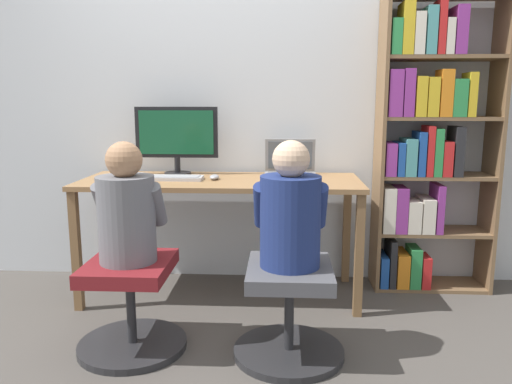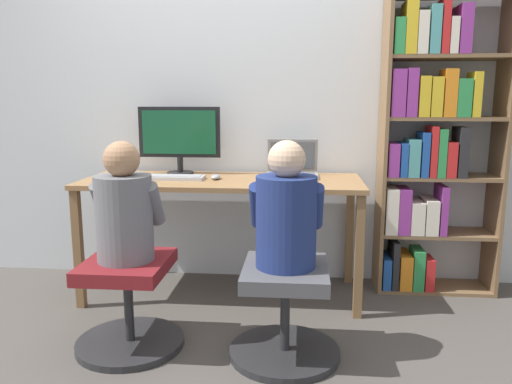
% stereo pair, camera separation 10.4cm
% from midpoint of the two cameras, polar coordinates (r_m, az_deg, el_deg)
% --- Properties ---
extents(ground_plane, '(14.00, 14.00, 0.00)m').
position_cam_midpoint_polar(ground_plane, '(3.10, -5.64, -13.83)').
color(ground_plane, '#4C4742').
extents(wall_back, '(10.00, 0.05, 2.60)m').
position_cam_midpoint_polar(wall_back, '(3.56, -4.21, 10.85)').
color(wall_back, silver).
rests_on(wall_back, ground_plane).
extents(desk, '(1.78, 0.67, 0.78)m').
position_cam_midpoint_polar(desk, '(3.21, -4.96, 0.02)').
color(desk, olive).
rests_on(desk, ground_plane).
extents(desktop_monitor, '(0.56, 0.18, 0.46)m').
position_cam_midpoint_polar(desktop_monitor, '(3.43, -9.93, 6.18)').
color(desktop_monitor, black).
rests_on(desktop_monitor, desk).
extents(laptop, '(0.34, 0.28, 0.24)m').
position_cam_midpoint_polar(laptop, '(3.32, 3.03, 2.70)').
color(laptop, gray).
rests_on(laptop, desk).
extents(keyboard, '(0.46, 0.14, 0.03)m').
position_cam_midpoint_polar(keyboard, '(3.23, -11.08, 1.61)').
color(keyboard, '#B2B2B7').
rests_on(keyboard, desk).
extents(computer_mouse_by_keyboard, '(0.06, 0.11, 0.03)m').
position_cam_midpoint_polar(computer_mouse_by_keyboard, '(3.19, -5.71, 1.71)').
color(computer_mouse_by_keyboard, '#99999E').
rests_on(computer_mouse_by_keyboard, desk).
extents(office_chair_left, '(0.56, 0.56, 0.47)m').
position_cam_midpoint_polar(office_chair_left, '(2.71, -15.21, -12.18)').
color(office_chair_left, '#262628').
rests_on(office_chair_left, ground_plane).
extents(office_chair_right, '(0.56, 0.56, 0.47)m').
position_cam_midpoint_polar(office_chair_right, '(2.56, 2.62, -13.23)').
color(office_chair_right, '#262628').
rests_on(office_chair_right, ground_plane).
extents(person_at_monitor, '(0.35, 0.30, 0.60)m').
position_cam_midpoint_polar(person_at_monitor, '(2.57, -15.70, -2.05)').
color(person_at_monitor, slate).
rests_on(person_at_monitor, office_chair_left).
extents(person_at_laptop, '(0.36, 0.31, 0.62)m').
position_cam_midpoint_polar(person_at_laptop, '(2.41, 2.72, -2.42)').
color(person_at_laptop, navy).
rests_on(person_at_laptop, office_chair_right).
extents(bookshelf, '(0.77, 0.30, 1.93)m').
position_cam_midpoint_polar(bookshelf, '(3.45, 17.88, 5.09)').
color(bookshelf, brown).
rests_on(bookshelf, ground_plane).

